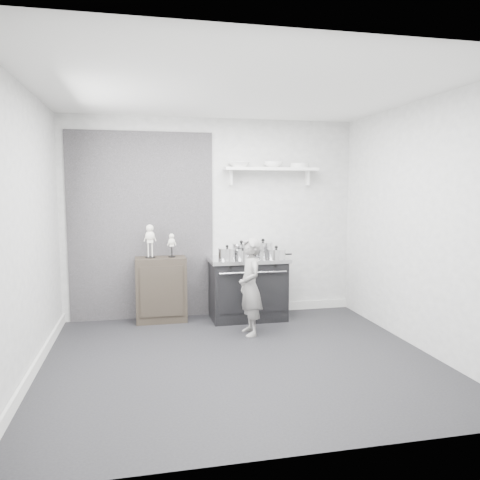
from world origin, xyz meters
name	(u,v)px	position (x,y,z in m)	size (l,w,h in m)	color
ground	(240,359)	(0.00, 0.00, 0.00)	(4.00, 4.00, 0.00)	black
room_shell	(228,200)	(-0.09, 0.15, 1.64)	(4.02, 3.62, 2.71)	#A1A19F
wall_shelf	(271,170)	(0.80, 1.68, 2.01)	(1.30, 0.26, 0.24)	white
stove	(248,288)	(0.43, 1.48, 0.42)	(1.04, 0.65, 0.83)	black
side_cabinet	(161,289)	(-0.72, 1.61, 0.43)	(0.66, 0.38, 0.85)	black
child	(250,287)	(0.30, 0.79, 0.58)	(0.43, 0.28, 1.17)	gray
pot_front_left	(227,254)	(0.13, 1.37, 0.91)	(0.32, 0.24, 0.19)	silver
pot_back_left	(241,250)	(0.36, 1.57, 0.92)	(0.34, 0.25, 0.22)	silver
pot_back_right	(263,249)	(0.67, 1.59, 0.93)	(0.36, 0.27, 0.24)	silver
pot_front_right	(276,254)	(0.76, 1.27, 0.90)	(0.34, 0.25, 0.18)	silver
pot_front_center	(243,255)	(0.33, 1.31, 0.90)	(0.26, 0.17, 0.16)	silver
skeleton_full	(150,239)	(-0.85, 1.61, 1.11)	(0.14, 0.09, 0.50)	silver
skeleton_torso	(172,244)	(-0.57, 1.61, 1.03)	(0.10, 0.06, 0.36)	silver
bowl_large	(239,165)	(0.35, 1.67, 2.08)	(0.29, 0.29, 0.07)	white
bowl_small	(273,165)	(0.83, 1.67, 2.08)	(0.25, 0.25, 0.08)	white
plate_stack	(299,166)	(1.20, 1.67, 2.07)	(0.26, 0.26, 0.06)	silver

